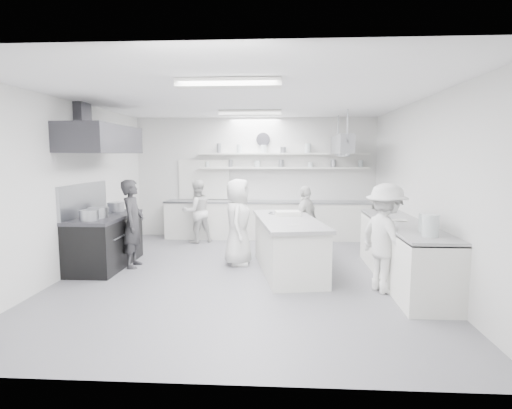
# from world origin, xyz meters

# --- Properties ---
(floor) EXTENTS (6.00, 7.00, 0.02)m
(floor) POSITION_xyz_m (0.00, 0.00, -0.01)
(floor) COLOR slate
(floor) RESTS_ON ground
(ceiling) EXTENTS (6.00, 7.00, 0.02)m
(ceiling) POSITION_xyz_m (0.00, 0.00, 3.01)
(ceiling) COLOR white
(ceiling) RESTS_ON wall_back
(wall_back) EXTENTS (6.00, 0.04, 3.00)m
(wall_back) POSITION_xyz_m (0.00, 3.50, 1.50)
(wall_back) COLOR silver
(wall_back) RESTS_ON floor
(wall_front) EXTENTS (6.00, 0.04, 3.00)m
(wall_front) POSITION_xyz_m (0.00, -3.50, 1.50)
(wall_front) COLOR silver
(wall_front) RESTS_ON floor
(wall_left) EXTENTS (0.04, 7.00, 3.00)m
(wall_left) POSITION_xyz_m (-3.00, 0.00, 1.50)
(wall_left) COLOR silver
(wall_left) RESTS_ON floor
(wall_right) EXTENTS (0.04, 7.00, 3.00)m
(wall_right) POSITION_xyz_m (3.00, 0.00, 1.50)
(wall_right) COLOR silver
(wall_right) RESTS_ON floor
(stove) EXTENTS (0.80, 1.80, 0.90)m
(stove) POSITION_xyz_m (-2.60, 0.40, 0.45)
(stove) COLOR black
(stove) RESTS_ON floor
(exhaust_hood) EXTENTS (0.85, 2.00, 0.50)m
(exhaust_hood) POSITION_xyz_m (-2.60, 0.40, 2.35)
(exhaust_hood) COLOR #35353A
(exhaust_hood) RESTS_ON wall_left
(back_counter) EXTENTS (5.00, 0.60, 0.92)m
(back_counter) POSITION_xyz_m (0.30, 3.20, 0.46)
(back_counter) COLOR silver
(back_counter) RESTS_ON floor
(shelf_lower) EXTENTS (4.20, 0.26, 0.04)m
(shelf_lower) POSITION_xyz_m (0.70, 3.37, 1.75)
(shelf_lower) COLOR silver
(shelf_lower) RESTS_ON wall_back
(shelf_upper) EXTENTS (4.20, 0.26, 0.04)m
(shelf_upper) POSITION_xyz_m (0.70, 3.37, 2.10)
(shelf_upper) COLOR silver
(shelf_upper) RESTS_ON wall_back
(pass_through_window) EXTENTS (1.30, 0.04, 1.00)m
(pass_through_window) POSITION_xyz_m (-1.30, 3.48, 1.45)
(pass_through_window) COLOR black
(pass_through_window) RESTS_ON wall_back
(wall_clock) EXTENTS (0.32, 0.05, 0.32)m
(wall_clock) POSITION_xyz_m (0.20, 3.46, 2.45)
(wall_clock) COLOR white
(wall_clock) RESTS_ON wall_back
(right_counter) EXTENTS (0.74, 3.30, 0.94)m
(right_counter) POSITION_xyz_m (2.65, -0.20, 0.47)
(right_counter) COLOR silver
(right_counter) RESTS_ON floor
(pot_rack) EXTENTS (0.30, 1.60, 0.40)m
(pot_rack) POSITION_xyz_m (2.00, 2.40, 2.30)
(pot_rack) COLOR #999BA2
(pot_rack) RESTS_ON ceiling
(light_fixture_front) EXTENTS (1.30, 0.25, 0.10)m
(light_fixture_front) POSITION_xyz_m (0.00, -1.80, 2.94)
(light_fixture_front) COLOR silver
(light_fixture_front) RESTS_ON ceiling
(light_fixture_rear) EXTENTS (1.30, 0.25, 0.10)m
(light_fixture_rear) POSITION_xyz_m (0.00, 1.80, 2.94)
(light_fixture_rear) COLOR silver
(light_fixture_rear) RESTS_ON ceiling
(prep_island) EXTENTS (1.30, 2.54, 0.89)m
(prep_island) POSITION_xyz_m (0.78, 0.29, 0.45)
(prep_island) COLOR silver
(prep_island) RESTS_ON floor
(stove_pot) EXTENTS (0.36, 0.36, 0.23)m
(stove_pot) POSITION_xyz_m (-2.60, 0.14, 1.03)
(stove_pot) COLOR #999BA2
(stove_pot) RESTS_ON stove
(cook_stove) EXTENTS (0.43, 0.62, 1.62)m
(cook_stove) POSITION_xyz_m (-2.07, 0.41, 0.81)
(cook_stove) COLOR #2D2C2E
(cook_stove) RESTS_ON floor
(cook_back) EXTENTS (0.91, 0.87, 1.49)m
(cook_back) POSITION_xyz_m (-1.33, 2.64, 0.74)
(cook_back) COLOR silver
(cook_back) RESTS_ON floor
(cook_island_left) EXTENTS (0.53, 0.80, 1.63)m
(cook_island_left) POSITION_xyz_m (-0.15, 0.68, 0.81)
(cook_island_left) COLOR silver
(cook_island_left) RESTS_ON floor
(cook_island_right) EXTENTS (0.73, 0.91, 1.45)m
(cook_island_right) POSITION_xyz_m (1.15, 1.41, 0.73)
(cook_island_right) COLOR silver
(cook_island_right) RESTS_ON floor
(cook_right) EXTENTS (0.99, 1.22, 1.65)m
(cook_right) POSITION_xyz_m (2.23, -0.77, 0.82)
(cook_right) COLOR silver
(cook_right) RESTS_ON floor
(bowl_island_a) EXTENTS (0.35, 0.35, 0.07)m
(bowl_island_a) POSITION_xyz_m (0.56, 0.95, 0.93)
(bowl_island_a) COLOR #999BA2
(bowl_island_a) RESTS_ON prep_island
(bowl_island_b) EXTENTS (0.20, 0.20, 0.05)m
(bowl_island_b) POSITION_xyz_m (0.86, -0.36, 0.92)
(bowl_island_b) COLOR silver
(bowl_island_b) RESTS_ON prep_island
(bowl_right) EXTENTS (0.26, 0.26, 0.06)m
(bowl_right) POSITION_xyz_m (2.63, -0.05, 0.97)
(bowl_right) COLOR silver
(bowl_right) RESTS_ON right_counter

